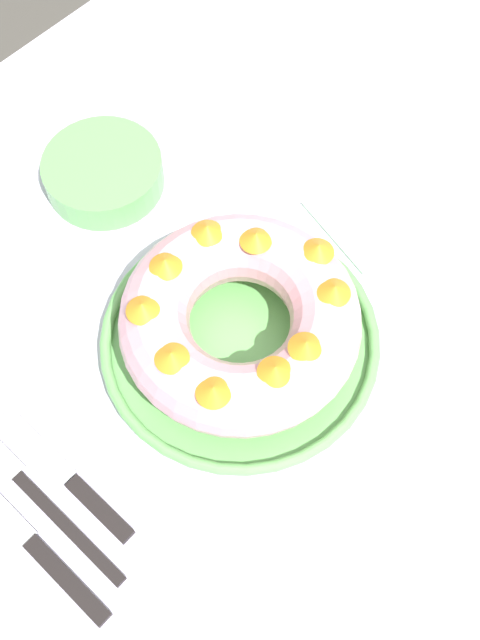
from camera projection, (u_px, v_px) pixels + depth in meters
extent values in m
plane|color=#4C4742|center=(255.00, 506.00, 1.48)|extent=(8.00, 8.00, 0.00)
cube|color=silver|center=(267.00, 347.00, 0.83)|extent=(1.49, 1.08, 0.03)
cylinder|color=brown|center=(306.00, 66.00, 1.53)|extent=(0.06, 0.06, 0.72)
cylinder|color=#6BB760|center=(240.00, 344.00, 0.80)|extent=(0.29, 0.29, 0.01)
torus|color=#6BB760|center=(240.00, 338.00, 0.79)|extent=(0.30, 0.30, 0.01)
torus|color=#E09EAD|center=(240.00, 320.00, 0.76)|extent=(0.25, 0.25, 0.07)
cone|color=orange|center=(256.00, 237.00, 0.75)|extent=(0.04, 0.04, 0.01)
cone|color=orange|center=(207.00, 230.00, 0.76)|extent=(0.04, 0.04, 0.01)
cone|color=orange|center=(165.00, 263.00, 0.74)|extent=(0.05, 0.05, 0.01)
cone|color=orange|center=(142.00, 307.00, 0.72)|extent=(0.05, 0.05, 0.01)
cone|color=orange|center=(171.00, 356.00, 0.69)|extent=(0.05, 0.05, 0.01)
cone|color=orange|center=(213.00, 390.00, 0.68)|extent=(0.04, 0.04, 0.01)
cone|color=orange|center=(275.00, 369.00, 0.69)|extent=(0.04, 0.04, 0.01)
cone|color=orange|center=(306.00, 345.00, 0.70)|extent=(0.05, 0.05, 0.01)
cone|color=orange|center=(335.00, 290.00, 0.72)|extent=(0.04, 0.04, 0.01)
cone|color=orange|center=(320.00, 249.00, 0.75)|extent=(0.04, 0.04, 0.01)
cube|color=black|center=(68.00, 528.00, 0.72)|extent=(0.01, 0.15, 0.01)
cube|color=black|center=(67.00, 580.00, 0.70)|extent=(0.02, 0.11, 0.01)
cube|color=black|center=(98.00, 507.00, 0.73)|extent=(0.02, 0.08, 0.01)
cube|color=silver|center=(36.00, 446.00, 0.76)|extent=(0.02, 0.10, 0.00)
cylinder|color=#6BB760|center=(104.00, 173.00, 0.89)|extent=(0.14, 0.14, 0.04)
cube|color=#B2D1B7|center=(388.00, 205.00, 0.89)|extent=(0.19, 0.16, 0.00)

